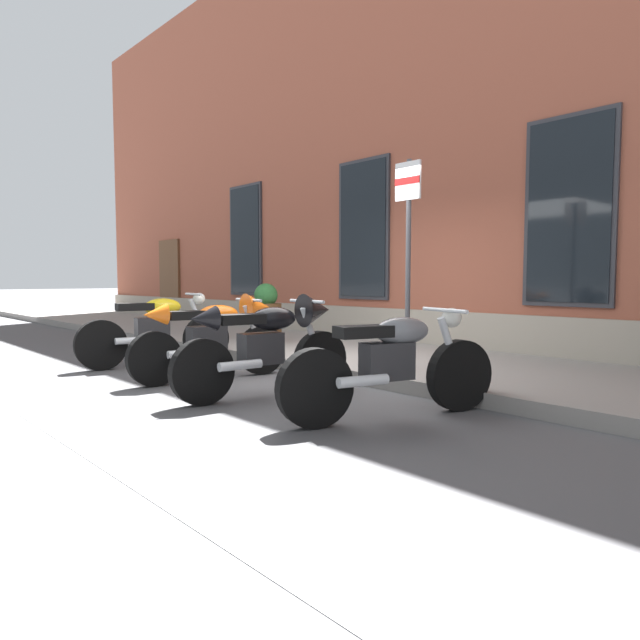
# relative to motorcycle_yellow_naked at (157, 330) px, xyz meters

# --- Properties ---
(ground_plane) EXTENTS (140.00, 140.00, 0.00)m
(ground_plane) POSITION_rel_motorcycle_yellow_naked_xyz_m (2.08, 1.03, -0.50)
(ground_plane) COLOR #4C4C4F
(sidewalk) EXTENTS (32.08, 2.91, 0.15)m
(sidewalk) POSITION_rel_motorcycle_yellow_naked_xyz_m (2.08, 2.49, -0.42)
(sidewalk) COLOR gray
(sidewalk) RESTS_ON ground_plane
(lane_stripe) EXTENTS (32.08, 0.12, 0.01)m
(lane_stripe) POSITION_rel_motorcycle_yellow_naked_xyz_m (2.08, -2.17, -0.49)
(lane_stripe) COLOR silver
(lane_stripe) RESTS_ON ground_plane
(brick_pub_facade) EXTENTS (26.08, 5.57, 8.16)m
(brick_pub_facade) POSITION_rel_motorcycle_yellow_naked_xyz_m (2.08, 6.67, 3.57)
(brick_pub_facade) COLOR brown
(brick_pub_facade) RESTS_ON ground_plane
(motorcycle_yellow_naked) EXTENTS (0.63, 2.13, 1.01)m
(motorcycle_yellow_naked) POSITION_rel_motorcycle_yellow_naked_xyz_m (0.00, 0.00, 0.00)
(motorcycle_yellow_naked) COLOR black
(motorcycle_yellow_naked) RESTS_ON ground_plane
(motorcycle_orange_sport) EXTENTS (0.62, 2.00, 1.03)m
(motorcycle_orange_sport) POSITION_rel_motorcycle_yellow_naked_xyz_m (1.49, 0.04, 0.06)
(motorcycle_orange_sport) COLOR black
(motorcycle_orange_sport) RESTS_ON ground_plane
(motorcycle_black_sport) EXTENTS (0.62, 2.03, 1.05)m
(motorcycle_black_sport) POSITION_rel_motorcycle_yellow_naked_xyz_m (2.69, -0.04, 0.07)
(motorcycle_black_sport) COLOR black
(motorcycle_black_sport) RESTS_ON ground_plane
(motorcycle_grey_naked) EXTENTS (0.83, 2.05, 0.95)m
(motorcycle_grey_naked) POSITION_rel_motorcycle_yellow_naked_xyz_m (4.17, 0.15, -0.02)
(motorcycle_grey_naked) COLOR black
(motorcycle_grey_naked) RESTS_ON ground_plane
(parking_sign) EXTENTS (0.36, 0.07, 2.44)m
(parking_sign) POSITION_rel_motorcycle_yellow_naked_xyz_m (3.07, 1.67, 1.23)
(parking_sign) COLOR #4C4C51
(parking_sign) RESTS_ON sidewalk
(barrel_planter) EXTENTS (0.56, 0.56, 0.98)m
(barrel_planter) POSITION_rel_motorcycle_yellow_naked_xyz_m (-0.38, 2.16, 0.09)
(barrel_planter) COLOR brown
(barrel_planter) RESTS_ON sidewalk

